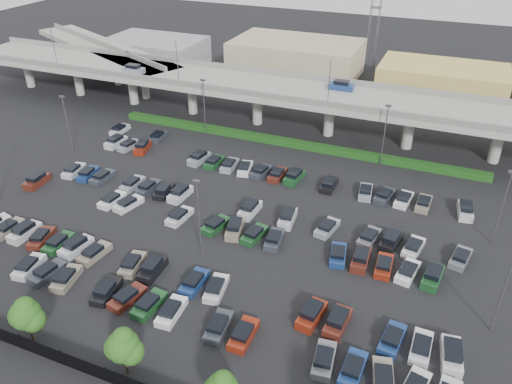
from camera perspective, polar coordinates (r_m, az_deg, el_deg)
ground at (r=67.94m, az=-3.08°, el=-3.15°), size 280.00×280.00×0.00m
overpass at (r=91.67m, az=5.35°, el=11.01°), size 150.00×13.00×15.80m
on_ramp at (r=125.07m, az=-17.04°, el=15.22°), size 50.93×30.13×8.80m
hedge at (r=87.89m, az=3.87°, el=5.63°), size 66.00×1.60×1.10m
fence at (r=50.05m, az=-17.69°, el=-18.96°), size 70.00×0.10×2.00m
tree_row at (r=48.47m, az=-16.37°, el=-16.13°), size 65.07×3.66×5.94m
parked_cars at (r=65.26m, az=-4.93°, el=-4.19°), size 63.04×41.62×1.67m
light_poles at (r=67.88m, az=-5.67°, el=2.85°), size 66.90×48.38×10.30m
distant_buildings at (r=118.11m, az=15.82°, el=12.93°), size 138.00×24.00×9.00m
comm_tower at (r=128.23m, az=13.59°, el=20.09°), size 2.40×2.40×30.00m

